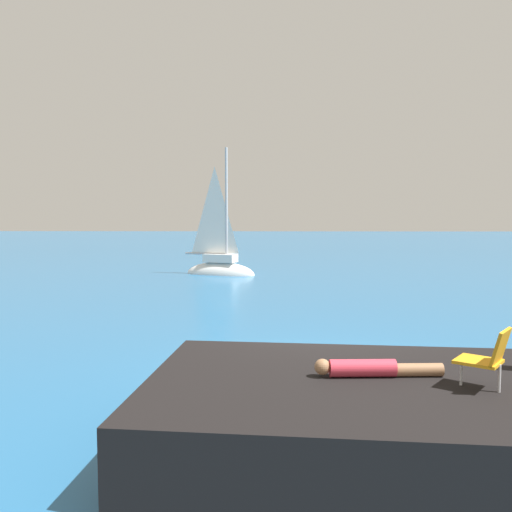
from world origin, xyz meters
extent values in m
plane|color=#236093|center=(0.00, 0.00, 0.00)|extent=(160.00, 160.00, 0.00)
cube|color=black|center=(1.19, -3.92, 0.49)|extent=(8.25, 4.65, 0.99)
ellipsoid|color=white|center=(-3.61, 17.27, 0.00)|extent=(3.94, 2.38, 1.28)
cube|color=white|center=(-3.61, 17.27, 0.85)|extent=(1.83, 1.36, 0.42)
cylinder|color=#B7B7BC|center=(-3.27, 17.16, 3.55)|extent=(0.14, 0.14, 5.83)
cylinder|color=#B2B2B7|center=(-4.38, 17.52, 1.05)|extent=(2.25, 0.83, 0.11)
pyramid|color=white|center=(-3.89, 17.36, 3.32)|extent=(1.79, 0.65, 4.43)
cylinder|color=#DB384C|center=(0.14, -3.68, 1.11)|extent=(0.91, 0.28, 0.24)
cylinder|color=#9E704C|center=(0.89, -3.65, 1.08)|extent=(0.71, 0.21, 0.18)
sphere|color=#9E704C|center=(-0.41, -3.71, 1.13)|extent=(0.22, 0.22, 0.22)
cube|color=orange|center=(1.53, -4.15, 1.34)|extent=(0.70, 0.69, 0.04)
cube|color=orange|center=(1.73, -4.30, 1.56)|extent=(0.41, 0.48, 0.45)
cylinder|color=silver|center=(1.36, -4.02, 1.16)|extent=(0.04, 0.04, 0.35)
cylinder|color=silver|center=(1.73, -4.30, 1.16)|extent=(0.04, 0.04, 0.35)
camera|label=1|loc=(-1.15, -11.12, 3.24)|focal=38.92mm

